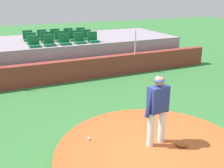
{
  "coord_description": "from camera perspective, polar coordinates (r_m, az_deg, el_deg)",
  "views": [
    {
      "loc": [
        -3.03,
        -4.33,
        3.72
      ],
      "look_at": [
        0.0,
        2.31,
        1.17
      ],
      "focal_mm": 41.86,
      "sensor_mm": 36.0,
      "label": 1
    }
  ],
  "objects": [
    {
      "name": "stadium_chair_1",
      "position": [
        12.32,
        -13.52,
        8.87
      ],
      "size": [
        0.48,
        0.44,
        0.5
      ],
      "rotation": [
        0.0,
        0.0,
        3.14
      ],
      "color": "#156234",
      "rests_on": "bleacher_platform"
    },
    {
      "name": "baseball",
      "position": [
        6.63,
        -5.04,
        -11.76
      ],
      "size": [
        0.07,
        0.07,
        0.07
      ],
      "primitive_type": "sphere",
      "color": "white",
      "rests_on": "pitchers_mound"
    },
    {
      "name": "ground_plane",
      "position": [
        6.46,
        8.87,
        -16.18
      ],
      "size": [
        60.0,
        60.0,
        0.0
      ],
      "primitive_type": "plane",
      "color": "#347136"
    },
    {
      "name": "stadium_chair_5",
      "position": [
        13.09,
        -17.15,
        9.14
      ],
      "size": [
        0.48,
        0.44,
        0.5
      ],
      "rotation": [
        0.0,
        0.0,
        3.14
      ],
      "color": "#156234",
      "rests_on": "bleacher_platform"
    },
    {
      "name": "fence_post_right",
      "position": [
        12.76,
        5.1,
        9.16
      ],
      "size": [
        0.06,
        0.06,
        1.14
      ],
      "primitive_type": "cylinder",
      "color": "silver",
      "rests_on": "brick_barrier"
    },
    {
      "name": "stadium_chair_14",
      "position": [
        14.56,
        -6.77,
        10.79
      ],
      "size": [
        0.48,
        0.44,
        0.5
      ],
      "rotation": [
        0.0,
        0.0,
        3.14
      ],
      "color": "#156234",
      "rests_on": "bleacher_platform"
    },
    {
      "name": "bleacher_platform",
      "position": [
        14.24,
        -11.76,
        6.71
      ],
      "size": [
        12.45,
        4.38,
        1.46
      ],
      "primitive_type": "cube",
      "color": "gray",
      "rests_on": "ground_plane"
    },
    {
      "name": "stadium_chair_2",
      "position": [
        12.48,
        -10.29,
        9.21
      ],
      "size": [
        0.48,
        0.44,
        0.5
      ],
      "rotation": [
        0.0,
        0.0,
        3.14
      ],
      "color": "#156234",
      "rests_on": "bleacher_platform"
    },
    {
      "name": "stadium_chair_4",
      "position": [
        12.92,
        -4.17,
        9.8
      ],
      "size": [
        0.48,
        0.44,
        0.5
      ],
      "rotation": [
        0.0,
        0.0,
        3.14
      ],
      "color": "#156234",
      "rests_on": "bleacher_platform"
    },
    {
      "name": "stadium_chair_11",
      "position": [
        14.06,
        -14.97,
        9.98
      ],
      "size": [
        0.48,
        0.44,
        0.5
      ],
      "rotation": [
        0.0,
        0.0,
        3.14
      ],
      "color": "#156234",
      "rests_on": "bleacher_platform"
    },
    {
      "name": "pitchers_mound",
      "position": [
        6.38,
        8.94,
        -15.18
      ],
      "size": [
        4.59,
        4.59,
        0.27
      ],
      "primitive_type": "cylinder",
      "color": "#AB5226",
      "rests_on": "ground_plane"
    },
    {
      "name": "stadium_chair_13",
      "position": [
        14.37,
        -9.42,
        10.56
      ],
      "size": [
        0.48,
        0.44,
        0.5
      ],
      "rotation": [
        0.0,
        0.0,
        3.14
      ],
      "color": "#156234",
      "rests_on": "bleacher_platform"
    },
    {
      "name": "fielding_glove",
      "position": [
        6.56,
        14.89,
        -12.61
      ],
      "size": [
        0.36,
        0.35,
        0.11
      ],
      "primitive_type": "ellipsoid",
      "rotation": [
        0.0,
        0.0,
        5.55
      ],
      "color": "brown",
      "rests_on": "pitchers_mound"
    },
    {
      "name": "stadium_chair_10",
      "position": [
        13.99,
        -17.86,
        9.67
      ],
      "size": [
        0.48,
        0.44,
        0.5
      ],
      "rotation": [
        0.0,
        0.0,
        3.14
      ],
      "color": "#156234",
      "rests_on": "bleacher_platform"
    },
    {
      "name": "brick_barrier",
      "position": [
        11.79,
        -8.68,
        3.0
      ],
      "size": [
        14.56,
        0.4,
        0.93
      ],
      "primitive_type": "cube",
      "color": "brown",
      "rests_on": "ground_plane"
    },
    {
      "name": "pitcher",
      "position": [
        6.12,
        9.97,
        -4.5
      ],
      "size": [
        0.73,
        0.31,
        1.75
      ],
      "rotation": [
        0.0,
        0.0,
        0.13
      ],
      "color": "silver",
      "rests_on": "pitchers_mound"
    },
    {
      "name": "stadium_chair_12",
      "position": [
        14.22,
        -12.26,
        10.29
      ],
      "size": [
        0.48,
        0.44,
        0.5
      ],
      "rotation": [
        0.0,
        0.0,
        3.14
      ],
      "color": "#156234",
      "rests_on": "bleacher_platform"
    },
    {
      "name": "stadium_chair_7",
      "position": [
        13.35,
        -11.25,
        9.8
      ],
      "size": [
        0.48,
        0.44,
        0.5
      ],
      "rotation": [
        0.0,
        0.0,
        3.14
      ],
      "color": "#156234",
      "rests_on": "bleacher_platform"
    },
    {
      "name": "stadium_chair_6",
      "position": [
        13.18,
        -14.19,
        9.47
      ],
      "size": [
        0.48,
        0.44,
        0.5
      ],
      "rotation": [
        0.0,
        0.0,
        3.14
      ],
      "color": "#156234",
      "rests_on": "bleacher_platform"
    },
    {
      "name": "stadium_chair_0",
      "position": [
        12.21,
        -16.63,
        8.51
      ],
      "size": [
        0.48,
        0.44,
        0.5
      ],
      "rotation": [
        0.0,
        0.0,
        3.14
      ],
      "color": "#156234",
      "rests_on": "bleacher_platform"
    },
    {
      "name": "stadium_chair_3",
      "position": [
        12.69,
        -7.07,
        9.54
      ],
      "size": [
        0.48,
        0.44,
        0.5
      ],
      "rotation": [
        0.0,
        0.0,
        3.14
      ],
      "color": "#156234",
      "rests_on": "bleacher_platform"
    },
    {
      "name": "stadium_chair_8",
      "position": [
        13.49,
        -8.37,
        10.05
      ],
      "size": [
        0.48,
        0.44,
        0.5
      ],
      "rotation": [
        0.0,
        0.0,
        3.14
      ],
      "color": "#156234",
      "rests_on": "bleacher_platform"
    },
    {
      "name": "stadium_chair_9",
      "position": [
        13.72,
        -5.53,
        10.32
      ],
      "size": [
        0.48,
        0.44,
        0.5
      ],
      "rotation": [
        0.0,
        0.0,
        3.14
      ],
      "color": "#156234",
      "rests_on": "bleacher_platform"
    }
  ]
}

